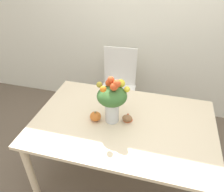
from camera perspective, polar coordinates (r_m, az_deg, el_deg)
The scene contains 7 objects.
ground_plane at distance 2.40m, azimuth 2.39°, elevation -20.05°, with size 12.00×12.00×0.00m, color brown.
wall_back at distance 2.74m, azimuth 9.71°, elevation 21.37°, with size 8.00×0.06×2.70m.
dining_table at distance 1.90m, azimuth 2.86°, elevation -8.55°, with size 1.51×0.99×0.74m.
flower_vase at distance 1.73m, azimuth 0.06°, elevation -0.75°, with size 0.26×0.25×0.42m.
pumpkin at distance 1.84m, azimuth -4.35°, elevation -5.31°, with size 0.09×0.09×0.09m.
turkey_figurine at distance 1.84m, azimuth 4.09°, elevation -5.55°, with size 0.09×0.11×0.07m.
dining_chair_near_window at distance 2.72m, azimuth 1.61°, elevation 2.38°, with size 0.45×0.45×0.97m.
Camera 1 is at (0.27, -1.36, 1.95)m, focal length 35.00 mm.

